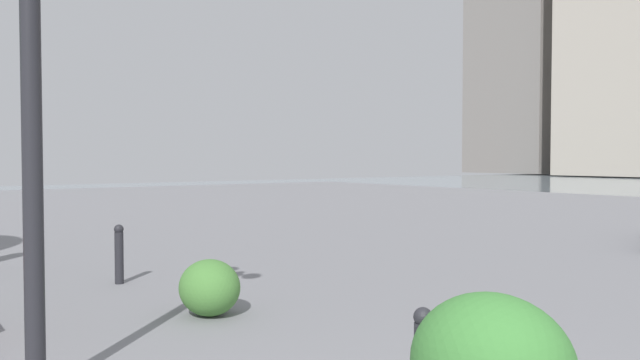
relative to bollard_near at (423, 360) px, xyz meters
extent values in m
cube|color=gray|center=(44.85, -66.98, 15.37)|extent=(11.50, 14.98, 31.52)
cylinder|color=#232328|center=(1.91, 2.01, 1.78)|extent=(0.14, 0.14, 4.33)
sphere|color=#232328|center=(0.00, 0.00, 0.29)|extent=(0.13, 0.13, 0.13)
cylinder|color=#232328|center=(5.55, 0.23, -0.03)|extent=(0.12, 0.12, 0.72)
sphere|color=#232328|center=(5.55, 0.23, 0.37)|extent=(0.13, 0.13, 0.13)
ellipsoid|color=#477F38|center=(3.25, -0.02, -0.08)|extent=(0.73, 0.66, 0.62)
camera|label=1|loc=(-2.82, 2.91, 1.34)|focal=34.06mm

